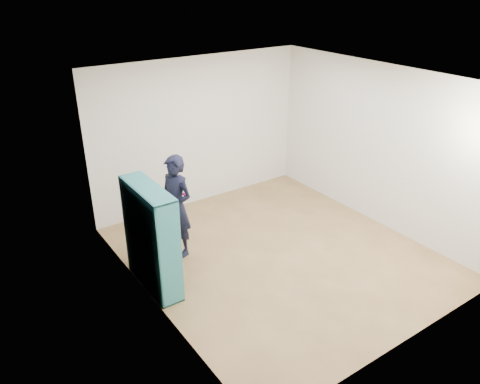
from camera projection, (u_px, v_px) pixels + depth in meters
floor at (278, 254)px, 7.01m from camera, size 4.50×4.50×0.00m
ceiling at (285, 79)px, 5.89m from camera, size 4.50×4.50×0.00m
wall_left at (147, 213)px, 5.42m from camera, size 0.02×4.50×2.60m
wall_right at (378, 146)px, 7.47m from camera, size 0.02×4.50×2.60m
wall_back at (199, 132)px, 8.12m from camera, size 4.00×0.02×2.60m
wall_front at (421, 246)px, 4.78m from camera, size 4.00×0.02×2.60m
bookshelf at (150, 240)px, 6.02m from camera, size 0.32×1.08×1.44m
person at (176, 206)px, 6.72m from camera, size 0.53×0.65×1.54m
smartphone at (163, 202)px, 6.61m from camera, size 0.06×0.09×0.13m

